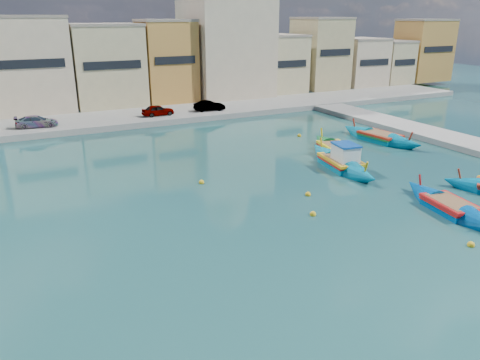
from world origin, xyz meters
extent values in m
plane|color=#123438|center=(0.00, 0.00, 0.00)|extent=(160.00, 160.00, 0.00)
cube|color=gray|center=(0.00, 32.00, 0.30)|extent=(80.00, 8.00, 0.60)
cube|color=#C4B192|center=(-13.86, 39.12, 5.55)|extent=(7.88, 6.24, 9.89)
cube|color=gray|center=(-13.86, 39.12, 10.64)|extent=(8.04, 6.37, 0.30)
cube|color=black|center=(-13.86, 35.95, 6.04)|extent=(6.30, 0.10, 0.90)
cube|color=tan|center=(-5.74, 39.72, 5.09)|extent=(7.88, 7.44, 8.99)
cube|color=gray|center=(-5.74, 39.72, 9.74)|extent=(8.04, 7.59, 0.30)
cube|color=black|center=(-5.74, 35.95, 5.54)|extent=(6.30, 0.10, 0.90)
cube|color=#C3893D|center=(1.54, 39.07, 5.31)|extent=(6.17, 6.13, 9.43)
cube|color=gray|center=(1.54, 39.07, 10.18)|extent=(6.29, 6.26, 0.30)
cube|color=black|center=(1.54, 35.95, 5.78)|extent=(4.93, 0.10, 0.90)
cube|color=tan|center=(9.05, 39.85, 3.63)|extent=(7.31, 7.69, 6.05)
cube|color=gray|center=(9.05, 39.85, 6.80)|extent=(7.46, 7.85, 0.30)
cube|color=black|center=(9.05, 35.95, 3.93)|extent=(5.85, 0.10, 0.90)
cube|color=tan|center=(17.02, 39.65, 4.31)|extent=(7.54, 7.30, 7.41)
cube|color=gray|center=(17.02, 39.65, 8.16)|extent=(7.69, 7.45, 0.30)
cube|color=black|center=(17.02, 35.95, 4.68)|extent=(6.03, 0.10, 0.90)
cube|color=tan|center=(24.93, 39.49, 5.42)|extent=(6.36, 6.97, 9.63)
cube|color=gray|center=(24.93, 39.49, 10.38)|extent=(6.48, 7.11, 0.30)
cube|color=black|center=(24.93, 35.95, 5.90)|extent=(5.09, 0.10, 0.90)
cube|color=#C4B192|center=(32.15, 39.35, 3.93)|extent=(6.63, 6.70, 6.65)
cube|color=gray|center=(32.15, 39.35, 7.40)|extent=(6.76, 6.83, 0.30)
cube|color=black|center=(32.15, 35.95, 4.26)|extent=(5.30, 0.10, 0.90)
cube|color=tan|center=(38.26, 39.75, 3.70)|extent=(5.08, 7.51, 6.20)
cube|color=gray|center=(38.26, 39.75, 6.95)|extent=(5.18, 7.66, 0.30)
cube|color=black|center=(38.26, 35.95, 4.01)|extent=(4.06, 0.10, 0.90)
cube|color=#C3893D|center=(45.15, 39.00, 5.27)|extent=(7.79, 6.00, 9.33)
cube|color=gray|center=(45.15, 39.00, 10.08)|extent=(7.95, 6.12, 0.30)
cube|color=black|center=(45.15, 35.95, 5.73)|extent=(6.23, 0.10, 0.90)
cube|color=#C4B192|center=(10.00, 40.00, 6.60)|extent=(10.00, 10.00, 12.00)
imported|color=#4C1919|center=(-2.58, 30.50, 1.18)|extent=(3.42, 1.43, 1.16)
imported|color=#4C1919|center=(3.39, 30.50, 1.17)|extent=(3.56, 1.57, 1.14)
imported|color=#4C1919|center=(-14.61, 30.50, 1.16)|extent=(3.97, 1.92, 1.11)
cube|color=#007AA3|center=(4.50, 8.61, 0.20)|extent=(2.65, 3.95, 1.02)
cone|color=#007AA3|center=(5.03, 11.59, 0.26)|extent=(2.60, 3.65, 2.62)
cone|color=#007AA3|center=(3.98, 5.63, 0.26)|extent=(2.60, 3.65, 2.62)
cube|color=#EBAA13|center=(4.50, 8.61, 0.63)|extent=(2.77, 4.16, 0.18)
cube|color=red|center=(4.50, 8.61, 0.45)|extent=(2.76, 4.04, 0.10)
cube|color=olive|center=(4.50, 8.61, 0.72)|extent=(2.29, 3.57, 0.06)
cylinder|color=#EBAA13|center=(5.08, 11.88, 0.92)|extent=(0.23, 0.50, 1.11)
cylinder|color=#EBAA13|center=(3.92, 5.34, 0.92)|extent=(0.23, 0.50, 1.11)
cube|color=white|center=(4.41, 8.09, 1.28)|extent=(1.73, 2.08, 1.12)
cube|color=#0F47A5|center=(4.41, 8.09, 1.90)|extent=(1.84, 2.23, 0.12)
cube|color=#00759B|center=(12.60, 13.25, 0.21)|extent=(2.49, 3.70, 1.05)
cone|color=#00759B|center=(12.27, 16.11, 0.26)|extent=(2.46, 3.44, 2.66)
cone|color=#00759B|center=(12.92, 10.39, 0.26)|extent=(2.46, 3.44, 2.66)
cube|color=red|center=(12.60, 13.25, 0.65)|extent=(2.59, 3.89, 0.19)
cube|color=#197F33|center=(12.60, 13.25, 0.46)|extent=(2.60, 3.77, 0.11)
cube|color=olive|center=(12.60, 13.25, 0.74)|extent=(2.14, 3.35, 0.06)
cylinder|color=red|center=(12.24, 16.40, 0.95)|extent=(0.20, 0.51, 1.15)
cylinder|color=red|center=(12.96, 10.11, 0.95)|extent=(0.20, 0.51, 1.15)
cube|color=#0A7233|center=(6.69, 12.13, 0.20)|extent=(2.56, 3.34, 0.99)
cone|color=#0A7233|center=(7.22, 14.54, 0.25)|extent=(2.52, 3.15, 2.44)
cone|color=#0A7233|center=(6.17, 9.71, 0.25)|extent=(2.52, 3.15, 2.44)
cube|color=yellow|center=(6.69, 12.13, 0.61)|extent=(2.67, 3.51, 0.18)
cube|color=red|center=(6.69, 12.13, 0.43)|extent=(2.67, 3.41, 0.10)
cube|color=olive|center=(6.69, 12.13, 0.69)|extent=(2.22, 3.01, 0.06)
cylinder|color=yellow|center=(7.27, 14.78, 0.89)|extent=(0.23, 0.49, 1.07)
cylinder|color=yellow|center=(6.11, 9.47, 0.89)|extent=(0.23, 0.49, 1.07)
cube|color=#0052A0|center=(4.84, -0.88, 0.18)|extent=(2.35, 3.39, 0.91)
cone|color=#0052A0|center=(5.30, 1.66, 0.23)|extent=(2.31, 3.15, 2.32)
cube|color=red|center=(4.84, -0.88, 0.57)|extent=(2.45, 3.57, 0.16)
cube|color=red|center=(4.84, -0.88, 0.40)|extent=(2.45, 3.47, 0.09)
cube|color=olive|center=(4.84, -0.88, 0.64)|extent=(2.03, 3.07, 0.05)
cylinder|color=red|center=(5.35, 1.91, 0.82)|extent=(0.20, 0.45, 1.00)
cone|color=#0077A4|center=(8.81, 1.49, 0.22)|extent=(2.98, 3.14, 2.22)
cylinder|color=red|center=(8.68, 1.68, 0.81)|extent=(0.35, 0.42, 0.98)
sphere|color=yellow|center=(-2.55, 2.26, 0.08)|extent=(0.36, 0.36, 0.36)
sphere|color=yellow|center=(-1.00, 4.95, 0.08)|extent=(0.36, 0.36, 0.36)
sphere|color=yellow|center=(7.10, 17.99, 0.08)|extent=(0.36, 0.36, 0.36)
sphere|color=yellow|center=(-6.10, 10.11, 0.08)|extent=(0.36, 0.36, 0.36)
sphere|color=yellow|center=(11.45, 2.19, 0.08)|extent=(0.36, 0.36, 0.36)
sphere|color=yellow|center=(2.16, -4.37, 0.08)|extent=(0.36, 0.36, 0.36)
camera|label=1|loc=(-17.30, -17.51, 10.70)|focal=35.00mm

